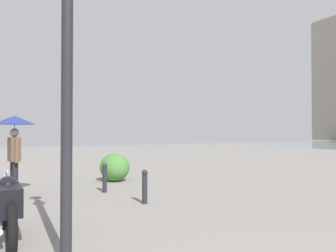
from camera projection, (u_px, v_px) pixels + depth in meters
The scene contains 6 objects.
lamppost at pixel (67, 38), 4.12m from camera, with size 0.98×0.28×4.19m.
motorcycle at pixel (8, 205), 5.05m from camera, with size 2.17×0.36×1.06m.
pedestrian at pixel (14, 133), 8.42m from camera, with size 1.00×1.00×2.03m.
bollard_near at pixel (145, 186), 7.54m from camera, with size 0.13×0.13×0.77m.
bollard_mid at pixel (105, 177), 8.97m from camera, with size 0.13×0.13×0.78m.
shrub_low at pixel (115, 167), 11.02m from camera, with size 1.07×0.96×0.91m.
Camera 1 is at (-0.45, 2.07, 1.60)m, focal length 35.78 mm.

